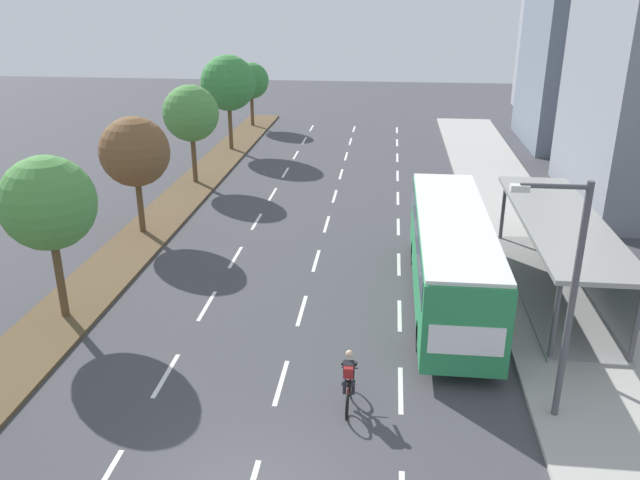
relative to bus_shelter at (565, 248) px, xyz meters
name	(u,v)px	position (x,y,z in m)	size (l,w,h in m)	color
median_strip	(172,207)	(-17.83, 8.22, -1.81)	(2.60, 52.00, 0.12)	brown
sidewalk_right	(514,219)	(-0.28, 8.22, -1.79)	(4.50, 52.00, 0.15)	#ADAAA3
lane_divider_left	(257,221)	(-13.03, 6.71, -1.86)	(0.14, 47.99, 0.01)	white
lane_divider_center	(327,224)	(-9.53, 6.71, -1.86)	(0.14, 47.99, 0.01)	white
lane_divider_right	(398,227)	(-6.03, 6.71, -1.86)	(0.14, 47.99, 0.01)	white
bus_shelter	(565,248)	(0.00, 0.00, 0.00)	(2.90, 11.02, 2.86)	gray
bus	(451,251)	(-4.28, -1.21, 0.20)	(2.54, 11.29, 3.37)	#28844C
cyclist	(349,382)	(-7.49, -7.91, -1.08)	(0.46, 1.82, 1.71)	black
median_tree_second	(48,204)	(-17.72, -3.84, 2.36)	(3.16, 3.16, 5.70)	brown
median_tree_third	(135,152)	(-18.03, 4.54, 2.05)	(3.17, 3.17, 5.40)	brown
median_tree_fourth	(191,114)	(-17.94, 12.91, 2.26)	(3.20, 3.20, 5.63)	brown
median_tree_fifth	(228,83)	(-17.78, 21.29, 2.83)	(3.78, 3.78, 6.48)	brown
median_tree_farthest	(251,81)	(-17.98, 29.67, 1.87)	(2.89, 2.89, 5.08)	brown
streetlight	(567,288)	(-2.11, -7.87, 2.02)	(1.91, 0.24, 6.50)	#4C4C51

